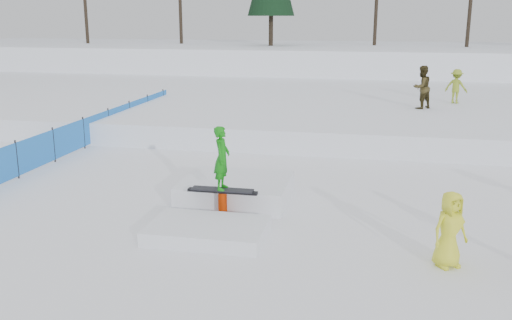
% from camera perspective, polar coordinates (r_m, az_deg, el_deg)
% --- Properties ---
extents(ground, '(120.00, 120.00, 0.00)m').
position_cam_1_polar(ground, '(12.23, -4.25, -7.16)').
color(ground, white).
extents(snow_berm, '(60.00, 14.00, 2.40)m').
position_cam_1_polar(snow_berm, '(41.18, 7.42, 9.65)').
color(snow_berm, white).
rests_on(snow_berm, ground).
extents(snow_midrise, '(50.00, 18.00, 0.80)m').
position_cam_1_polar(snow_midrise, '(27.42, 5.00, 5.73)').
color(snow_midrise, white).
rests_on(snow_midrise, ground).
extents(safety_fence, '(0.05, 16.00, 1.10)m').
position_cam_1_polar(safety_fence, '(20.41, -16.85, 2.63)').
color(safety_fence, blue).
rests_on(safety_fence, ground).
extents(walker_olive, '(1.06, 1.04, 1.72)m').
position_cam_1_polar(walker_olive, '(23.89, 16.24, 7.00)').
color(walker_olive, '#342C13').
rests_on(walker_olive, snow_midrise).
extents(walker_ygreen, '(1.07, 0.86, 1.45)m').
position_cam_1_polar(walker_ygreen, '(25.83, 19.39, 6.97)').
color(walker_ygreen, olive).
rests_on(walker_ygreen, snow_midrise).
extents(spectator_yellow, '(0.83, 0.76, 1.43)m').
position_cam_1_polar(spectator_yellow, '(10.93, 18.80, -6.59)').
color(spectator_yellow, yellow).
rests_on(spectator_yellow, ground).
extents(jib_rail_feature, '(2.60, 4.40, 2.11)m').
position_cam_1_polar(jib_rail_feature, '(13.44, -2.71, -3.75)').
color(jib_rail_feature, white).
rests_on(jib_rail_feature, ground).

